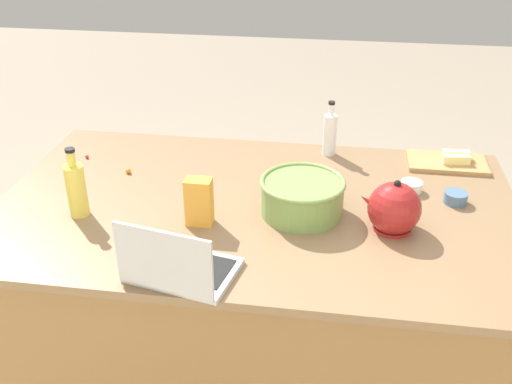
# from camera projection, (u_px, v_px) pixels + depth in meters

# --- Properties ---
(ground_plane) EXTENTS (12.00, 12.00, 0.00)m
(ground_plane) POSITION_uv_depth(u_px,v_px,m) (256.00, 381.00, 2.58)
(ground_plane) COLOR gray
(island_counter) EXTENTS (1.90, 1.13, 0.90)m
(island_counter) POSITION_uv_depth(u_px,v_px,m) (256.00, 300.00, 2.36)
(island_counter) COLOR olive
(island_counter) RESTS_ON ground
(laptop) EXTENTS (0.35, 0.29, 0.22)m
(laptop) POSITION_uv_depth(u_px,v_px,m) (178.00, 267.00, 1.72)
(laptop) COLOR #B7B7BC
(laptop) RESTS_ON island_counter
(mixing_bowl_large) EXTENTS (0.30, 0.30, 0.13)m
(mixing_bowl_large) POSITION_uv_depth(u_px,v_px,m) (302.00, 196.00, 2.06)
(mixing_bowl_large) COLOR #72934C
(mixing_bowl_large) RESTS_ON island_counter
(bottle_oil) EXTENTS (0.07, 0.07, 0.26)m
(bottle_oil) POSITION_uv_depth(u_px,v_px,m) (76.00, 189.00, 2.03)
(bottle_oil) COLOR #DBC64C
(bottle_oil) RESTS_ON island_counter
(bottle_vinegar) EXTENTS (0.06, 0.06, 0.24)m
(bottle_vinegar) POSITION_uv_depth(u_px,v_px,m) (330.00, 133.00, 2.48)
(bottle_vinegar) COLOR white
(bottle_vinegar) RESTS_ON island_counter
(kettle) EXTENTS (0.21, 0.18, 0.20)m
(kettle) POSITION_uv_depth(u_px,v_px,m) (394.00, 209.00, 1.96)
(kettle) COLOR maroon
(kettle) RESTS_ON island_counter
(cutting_board) EXTENTS (0.32, 0.19, 0.02)m
(cutting_board) POSITION_uv_depth(u_px,v_px,m) (447.00, 162.00, 2.43)
(cutting_board) COLOR #AD7F4C
(cutting_board) RESTS_ON island_counter
(butter_stick_left) EXTENTS (0.11, 0.04, 0.04)m
(butter_stick_left) POSITION_uv_depth(u_px,v_px,m) (456.00, 155.00, 2.43)
(butter_stick_left) COLOR #F4E58C
(butter_stick_left) RESTS_ON cutting_board
(butter_stick_right) EXTENTS (0.11, 0.05, 0.04)m
(butter_stick_right) POSITION_uv_depth(u_px,v_px,m) (456.00, 159.00, 2.39)
(butter_stick_right) COLOR #F4E58C
(butter_stick_right) RESTS_ON cutting_board
(ramekin_small) EXTENTS (0.08, 0.08, 0.04)m
(ramekin_small) POSITION_uv_depth(u_px,v_px,m) (411.00, 187.00, 2.22)
(ramekin_small) COLOR white
(ramekin_small) RESTS_ON island_counter
(ramekin_medium) EXTENTS (0.08, 0.08, 0.04)m
(ramekin_medium) POSITION_uv_depth(u_px,v_px,m) (456.00, 198.00, 2.14)
(ramekin_medium) COLOR slate
(ramekin_medium) RESTS_ON island_counter
(candy_bag) EXTENTS (0.09, 0.06, 0.17)m
(candy_bag) POSITION_uv_depth(u_px,v_px,m) (199.00, 202.00, 1.99)
(candy_bag) COLOR gold
(candy_bag) RESTS_ON island_counter
(candy_0) EXTENTS (0.02, 0.02, 0.02)m
(candy_0) POSITION_uv_depth(u_px,v_px,m) (401.00, 226.00, 2.00)
(candy_0) COLOR yellow
(candy_0) RESTS_ON island_counter
(candy_1) EXTENTS (0.02, 0.02, 0.02)m
(candy_1) POSITION_uv_depth(u_px,v_px,m) (267.00, 175.00, 2.33)
(candy_1) COLOR yellow
(candy_1) RESTS_ON island_counter
(candy_2) EXTENTS (0.02, 0.02, 0.02)m
(candy_2) POSITION_uv_depth(u_px,v_px,m) (128.00, 171.00, 2.36)
(candy_2) COLOR orange
(candy_2) RESTS_ON island_counter
(candy_3) EXTENTS (0.02, 0.02, 0.02)m
(candy_3) POSITION_uv_depth(u_px,v_px,m) (282.00, 171.00, 2.36)
(candy_3) COLOR blue
(candy_3) RESTS_ON island_counter
(candy_4) EXTENTS (0.02, 0.02, 0.02)m
(candy_4) POSITION_uv_depth(u_px,v_px,m) (298.00, 180.00, 2.29)
(candy_4) COLOR orange
(candy_4) RESTS_ON island_counter
(candy_5) EXTENTS (0.02, 0.02, 0.02)m
(candy_5) POSITION_uv_depth(u_px,v_px,m) (388.00, 233.00, 1.96)
(candy_5) COLOR green
(candy_5) RESTS_ON island_counter
(candy_6) EXTENTS (0.01, 0.01, 0.01)m
(candy_6) POSITION_uv_depth(u_px,v_px,m) (87.00, 157.00, 2.48)
(candy_6) COLOR red
(candy_6) RESTS_ON island_counter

